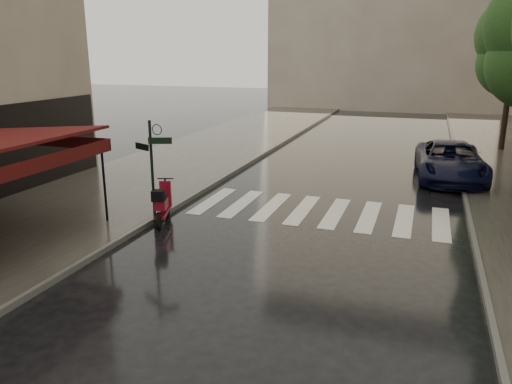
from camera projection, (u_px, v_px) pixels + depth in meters
The scene contains 8 objects.
ground at pixel (135, 275), 11.36m from camera, with size 120.00×120.00×0.00m, color black.
sidewalk_near at pixel (190, 158), 23.68m from camera, with size 6.00×60.00×0.12m, color #38332D.
curb_near at pixel (251, 162), 22.72m from camera, with size 0.12×60.00×0.16m, color #595651.
curb_far at pixel (460, 177), 19.93m from camera, with size 0.12×60.00×0.16m, color #595651.
crosswalk at pixel (319, 211), 15.89m from camera, with size 7.85×3.20×0.01m.
signpost at pixel (152, 165), 13.97m from camera, with size 1.17×0.29×3.10m.
scooter at pixel (162, 205), 14.68m from camera, with size 0.85×1.77×1.20m.
parked_car at pixel (450, 161), 19.69m from camera, with size 2.48×5.37×1.49m, color black.
Camera 1 is at (6.00, -8.96, 4.88)m, focal length 35.00 mm.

